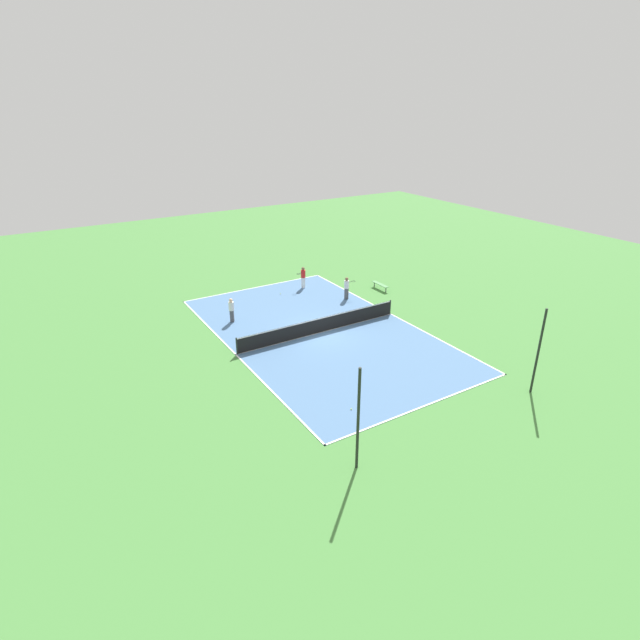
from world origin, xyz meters
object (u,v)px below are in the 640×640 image
(tennis_ball_right_alley, at_px, (280,294))
(fence_post_back_right, at_px, (358,420))
(tennis_net, at_px, (320,325))
(fence_post_back_left, at_px, (538,352))
(player_coach_red, at_px, (303,276))
(tennis_ball_far_baseline, at_px, (351,409))
(player_near_white, at_px, (347,287))
(tennis_ball_near_net, at_px, (306,323))
(player_far_white, at_px, (231,309))
(bench, at_px, (380,285))

(tennis_ball_right_alley, bearing_deg, fence_post_back_right, 71.37)
(tennis_net, relative_size, fence_post_back_left, 2.49)
(fence_post_back_left, bearing_deg, fence_post_back_right, 0.00)
(tennis_ball_right_alley, height_order, fence_post_back_right, fence_post_back_right)
(player_coach_red, bearing_deg, tennis_ball_far_baseline, 45.39)
(tennis_ball_far_baseline, bearing_deg, tennis_net, -111.81)
(player_near_white, bearing_deg, tennis_ball_near_net, -151.69)
(tennis_net, bearing_deg, player_far_white, -47.63)
(player_near_white, xyz_separation_m, player_far_white, (9.01, -0.53, -0.01))
(player_coach_red, xyz_separation_m, tennis_ball_far_baseline, (6.58, 16.17, -0.96))
(player_coach_red, distance_m, fence_post_back_right, 21.57)
(player_far_white, xyz_separation_m, fence_post_back_left, (-9.67, 16.37, 1.34))
(bench, xyz_separation_m, tennis_ball_near_net, (8.40, 2.77, -0.33))
(player_near_white, relative_size, player_far_white, 1.01)
(fence_post_back_left, bearing_deg, tennis_ball_near_net, -67.45)
(tennis_ball_far_baseline, height_order, fence_post_back_left, fence_post_back_left)
(player_coach_red, distance_m, player_near_white, 4.13)
(tennis_net, distance_m, fence_post_back_right, 13.14)
(bench, height_order, fence_post_back_left, fence_post_back_left)
(tennis_ball_right_alley, bearing_deg, player_near_white, 137.58)
(bench, distance_m, fence_post_back_right, 21.39)
(player_near_white, relative_size, tennis_ball_right_alley, 25.01)
(player_far_white, relative_size, tennis_ball_far_baseline, 24.81)
(player_near_white, distance_m, fence_post_back_left, 15.92)
(fence_post_back_left, bearing_deg, tennis_ball_right_alley, -76.95)
(bench, distance_m, player_far_white, 12.51)
(tennis_net, height_order, bench, tennis_net)
(tennis_net, relative_size, player_coach_red, 6.72)
(bench, xyz_separation_m, fence_post_back_left, (2.82, 16.21, 1.94))
(tennis_net, relative_size, tennis_ball_far_baseline, 170.52)
(tennis_ball_far_baseline, bearing_deg, player_coach_red, -112.15)
(player_coach_red, relative_size, fence_post_back_left, 0.37)
(bench, height_order, player_coach_red, player_coach_red)
(tennis_net, bearing_deg, tennis_ball_far_baseline, 68.19)
(player_coach_red, xyz_separation_m, tennis_ball_right_alley, (2.24, 0.33, -0.96))
(tennis_net, bearing_deg, fence_post_back_right, 65.01)
(player_far_white, relative_size, tennis_ball_right_alley, 24.81)
(tennis_ball_near_net, bearing_deg, fence_post_back_left, 112.55)
(player_near_white, relative_size, fence_post_back_right, 0.36)
(bench, distance_m, tennis_ball_far_baseline, 17.24)
(player_coach_red, bearing_deg, fence_post_back_left, 74.04)
(bench, xyz_separation_m, player_coach_red, (5.06, -3.46, 0.63))
(tennis_net, xyz_separation_m, player_far_white, (4.17, -4.57, 0.43))
(tennis_ball_far_baseline, relative_size, tennis_ball_right_alley, 1.00)
(tennis_ball_near_net, relative_size, fence_post_back_left, 0.01)
(player_near_white, relative_size, tennis_ball_near_net, 25.01)
(player_coach_red, distance_m, tennis_ball_right_alley, 2.46)
(tennis_net, distance_m, tennis_ball_right_alley, 7.62)
(tennis_ball_near_net, bearing_deg, tennis_ball_far_baseline, 71.93)
(fence_post_back_right, bearing_deg, player_coach_red, -114.01)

